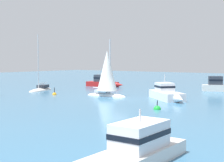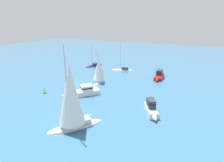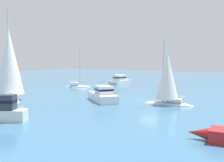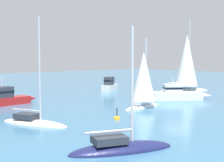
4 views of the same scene
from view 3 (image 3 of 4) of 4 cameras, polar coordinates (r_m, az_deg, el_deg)
ground_plane at (r=34.31m, az=7.72°, el=-3.99°), size 160.00×160.00×0.00m
powerboat at (r=33.78m, az=-1.99°, el=-2.88°), size 6.53×5.85×2.88m
ketch_1 at (r=31.19m, az=11.15°, el=0.06°), size 5.61×2.75×7.46m
motor_cruiser_1 at (r=57.31m, az=1.70°, el=0.18°), size 2.00×7.35×2.36m
sloop at (r=36.08m, az=-20.11°, el=2.66°), size 7.20×5.97×11.49m
sloop_1 at (r=50.19m, az=-7.08°, el=-1.09°), size 4.16×4.25×7.74m
channel_buoy at (r=41.38m, az=0.26°, el=-2.48°), size 0.69×0.69×1.17m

